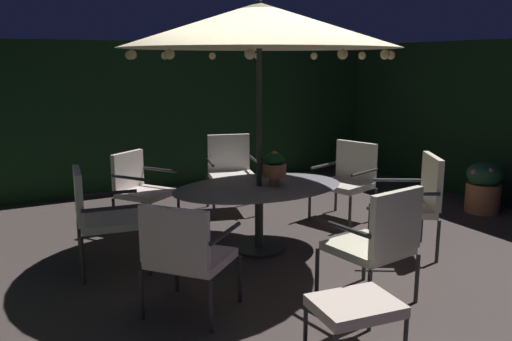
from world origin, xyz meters
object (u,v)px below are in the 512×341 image
(patio_umbrella, at_px, (259,26))
(patio_chair_south, at_px, (231,168))
(potted_plant_back_center, at_px, (484,186))
(ottoman_footrest, at_px, (355,307))
(patio_chair_southeast, at_px, (348,176))
(patio_chair_west, at_px, (100,212))
(patio_chair_north, at_px, (185,251))
(patio_chair_northeast, at_px, (378,239))
(centerpiece_planter, at_px, (274,166))
(patio_dining_table, at_px, (259,195))
(patio_chair_east, at_px, (415,198))
(patio_chair_southwest, at_px, (139,185))

(patio_umbrella, distance_m, patio_chair_south, 2.40)
(potted_plant_back_center, bearing_deg, patio_umbrella, 177.63)
(ottoman_footrest, xyz_separation_m, potted_plant_back_center, (3.73, 1.98, 0.01))
(patio_chair_southeast, relative_size, patio_chair_west, 0.97)
(patio_chair_north, bearing_deg, patio_chair_northeast, -20.76)
(patio_chair_southeast, bearing_deg, patio_chair_south, 136.09)
(centerpiece_planter, distance_m, patio_chair_south, 1.70)
(patio_dining_table, bearing_deg, patio_umbrella, -176.15)
(patio_chair_east, height_order, patio_chair_southeast, patio_chair_east)
(patio_chair_northeast, distance_m, ottoman_footrest, 0.84)
(patio_chair_east, bearing_deg, potted_plant_back_center, 19.54)
(patio_chair_west, bearing_deg, patio_chair_east, -18.83)
(patio_chair_east, relative_size, potted_plant_back_center, 1.53)
(patio_chair_north, relative_size, patio_chair_southeast, 0.95)
(centerpiece_planter, relative_size, patio_chair_southwest, 0.40)
(patio_chair_northeast, height_order, potted_plant_back_center, patio_chair_northeast)
(centerpiece_planter, height_order, potted_plant_back_center, centerpiece_planter)
(patio_chair_south, bearing_deg, patio_chair_west, -146.11)
(centerpiece_planter, xyz_separation_m, patio_chair_southwest, (-1.06, 1.41, -0.38))
(patio_dining_table, relative_size, ottoman_footrest, 3.05)
(patio_dining_table, relative_size, patio_chair_southeast, 1.92)
(patio_umbrella, bearing_deg, patio_chair_southwest, 124.40)
(patio_dining_table, bearing_deg, patio_chair_west, 172.67)
(patio_chair_east, bearing_deg, patio_umbrella, 149.69)
(centerpiece_planter, bearing_deg, patio_umbrella, 152.70)
(patio_dining_table, relative_size, patio_chair_east, 1.81)
(patio_umbrella, relative_size, patio_chair_east, 2.69)
(patio_umbrella, relative_size, ottoman_footrest, 4.54)
(patio_chair_southeast, relative_size, patio_chair_southwest, 1.06)
(patio_dining_table, bearing_deg, patio_chair_northeast, -81.54)
(centerpiece_planter, distance_m, patio_chair_west, 1.81)
(patio_chair_south, bearing_deg, centerpiece_planter, -99.52)
(patio_chair_east, bearing_deg, patio_chair_north, -174.95)
(patio_chair_north, distance_m, patio_chair_northeast, 1.57)
(patio_chair_southeast, bearing_deg, patio_chair_east, -96.29)
(patio_chair_north, bearing_deg, patio_chair_southwest, 82.53)
(patio_chair_east, distance_m, patio_chair_southeast, 1.31)
(centerpiece_planter, xyz_separation_m, patio_chair_north, (-1.37, -0.98, -0.38))
(patio_chair_south, bearing_deg, ottoman_footrest, -102.36)
(patio_chair_southeast, bearing_deg, patio_chair_northeast, -122.09)
(patio_chair_north, bearing_deg, centerpiece_planter, 35.67)
(potted_plant_back_center, bearing_deg, patio_dining_table, 177.63)
(patio_chair_west, bearing_deg, patio_chair_south, 33.89)
(patio_chair_north, bearing_deg, ottoman_footrest, -51.82)
(patio_umbrella, height_order, patio_chair_north, patio_umbrella)
(patio_chair_north, distance_m, ottoman_footrest, 1.37)
(patio_chair_north, relative_size, ottoman_footrest, 1.51)
(patio_umbrella, distance_m, patio_chair_southwest, 2.42)
(patio_chair_north, height_order, patio_chair_southwest, patio_chair_north)
(centerpiece_planter, relative_size, patio_chair_south, 0.37)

